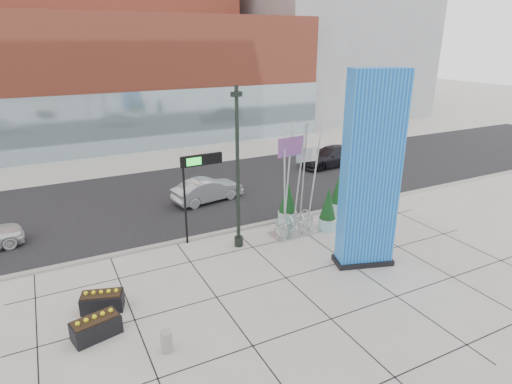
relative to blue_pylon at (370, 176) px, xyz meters
name	(u,v)px	position (x,y,z in m)	size (l,w,h in m)	color
ground	(253,272)	(-4.56, 1.39, -3.89)	(160.00, 160.00, 0.00)	#9E9991
street_asphalt	(179,197)	(-4.56, 11.39, -3.88)	(80.00, 12.00, 0.02)	black
curb_edge	(216,234)	(-4.56, 5.39, -3.83)	(80.00, 0.30, 0.12)	gray
tower_podium	(129,80)	(-3.56, 28.39, 1.61)	(34.00, 10.00, 11.00)	#AD4832
tower_glass_front	(145,122)	(-3.56, 23.59, -1.39)	(34.00, 0.60, 5.00)	#8CA5B2
building_grey_parking	(325,39)	(21.44, 33.39, 5.11)	(20.00, 18.00, 18.00)	slate
blue_pylon	(370,176)	(0.00, 0.00, 0.00)	(2.62, 1.74, 8.04)	#0C4AB8
lamp_post	(238,185)	(-4.06, 3.83, -0.91)	(0.46, 0.40, 7.26)	black
public_art_sculpture	(295,206)	(-1.04, 3.84, -2.44)	(2.48, 1.34, 5.51)	#BBBFC0
concrete_bollard	(167,341)	(-9.00, -1.61, -3.53)	(0.37, 0.37, 0.71)	gray
overhead_street_sign	(198,168)	(-5.38, 5.19, -0.31)	(1.96, 0.24, 4.16)	black
round_planter_east	(338,195)	(2.44, 4.99, -2.85)	(0.87, 0.87, 2.19)	#90C2BD
round_planter_mid	(328,210)	(0.64, 3.46, -2.84)	(0.88, 0.88, 2.20)	#90C2BD
round_planter_west	(288,203)	(-0.76, 4.99, -2.74)	(0.97, 0.97, 2.42)	#90C2BD
box_planter_north	(102,300)	(-10.41, 1.53, -3.53)	(1.57, 1.10, 0.78)	black
box_planter_south	(96,326)	(-10.82, 0.10, -3.51)	(1.61, 1.06, 0.81)	black
car_silver_mid	(208,190)	(-3.25, 9.89, -3.20)	(1.45, 4.16, 1.37)	#989A9F
car_dark_east	(331,157)	(7.61, 12.62, -3.16)	(2.05, 5.04, 1.46)	black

